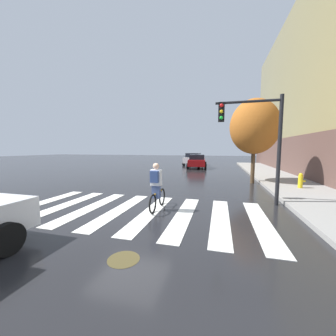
{
  "coord_description": "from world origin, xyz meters",
  "views": [
    {
      "loc": [
        3.03,
        -6.22,
        2.18
      ],
      "look_at": [
        0.89,
        1.87,
        1.37
      ],
      "focal_mm": 21.02,
      "sensor_mm": 36.0,
      "label": 1
    }
  ],
  "objects_px": {
    "sedan_mid": "(197,161)",
    "sedan_far": "(193,159)",
    "traffic_light_near": "(256,131)",
    "fire_hydrant": "(301,181)",
    "cyclist": "(157,187)",
    "manhole_cover": "(124,259)",
    "street_tree_near": "(254,127)"
  },
  "relations": [
    {
      "from": "sedan_far",
      "to": "traffic_light_near",
      "type": "bearing_deg",
      "value": -75.34
    },
    {
      "from": "manhole_cover",
      "to": "traffic_light_near",
      "type": "height_order",
      "value": "traffic_light_near"
    },
    {
      "from": "sedan_far",
      "to": "traffic_light_near",
      "type": "distance_m",
      "value": 19.15
    },
    {
      "from": "sedan_mid",
      "to": "sedan_far",
      "type": "distance_m",
      "value": 4.39
    },
    {
      "from": "sedan_far",
      "to": "sedan_mid",
      "type": "bearing_deg",
      "value": -77.24
    },
    {
      "from": "street_tree_near",
      "to": "sedan_mid",
      "type": "bearing_deg",
      "value": 116.58
    },
    {
      "from": "sedan_far",
      "to": "traffic_light_near",
      "type": "xyz_separation_m",
      "value": [
        4.82,
        -18.42,
        2.02
      ]
    },
    {
      "from": "cyclist",
      "to": "street_tree_near",
      "type": "bearing_deg",
      "value": 58.62
    },
    {
      "from": "manhole_cover",
      "to": "sedan_mid",
      "type": "xyz_separation_m",
      "value": [
        -0.71,
        19.11,
        0.8
      ]
    },
    {
      "from": "sedan_mid",
      "to": "sedan_far",
      "type": "height_order",
      "value": "sedan_far"
    },
    {
      "from": "fire_hydrant",
      "to": "cyclist",
      "type": "bearing_deg",
      "value": -141.05
    },
    {
      "from": "traffic_light_near",
      "to": "street_tree_near",
      "type": "bearing_deg",
      "value": 82.23
    },
    {
      "from": "manhole_cover",
      "to": "sedan_far",
      "type": "bearing_deg",
      "value": 94.1
    },
    {
      "from": "manhole_cover",
      "to": "fire_hydrant",
      "type": "distance_m",
      "value": 10.15
    },
    {
      "from": "manhole_cover",
      "to": "sedan_far",
      "type": "height_order",
      "value": "sedan_far"
    },
    {
      "from": "sedan_mid",
      "to": "fire_hydrant",
      "type": "xyz_separation_m",
      "value": [
        6.61,
        -10.88,
        -0.27
      ]
    },
    {
      "from": "cyclist",
      "to": "fire_hydrant",
      "type": "xyz_separation_m",
      "value": [
        6.26,
        5.06,
        -0.31
      ]
    },
    {
      "from": "sedan_far",
      "to": "traffic_light_near",
      "type": "relative_size",
      "value": 1.15
    },
    {
      "from": "sedan_far",
      "to": "fire_hydrant",
      "type": "distance_m",
      "value": 16.95
    },
    {
      "from": "fire_hydrant",
      "to": "street_tree_near",
      "type": "height_order",
      "value": "street_tree_near"
    },
    {
      "from": "manhole_cover",
      "to": "street_tree_near",
      "type": "relative_size",
      "value": 0.12
    },
    {
      "from": "street_tree_near",
      "to": "traffic_light_near",
      "type": "bearing_deg",
      "value": -97.77
    },
    {
      "from": "manhole_cover",
      "to": "traffic_light_near",
      "type": "distance_m",
      "value": 6.54
    },
    {
      "from": "manhole_cover",
      "to": "traffic_light_near",
      "type": "xyz_separation_m",
      "value": [
        3.14,
        4.97,
        2.86
      ]
    },
    {
      "from": "cyclist",
      "to": "street_tree_near",
      "type": "relative_size",
      "value": 0.32
    },
    {
      "from": "sedan_far",
      "to": "traffic_light_near",
      "type": "height_order",
      "value": "traffic_light_near"
    },
    {
      "from": "traffic_light_near",
      "to": "street_tree_near",
      "type": "relative_size",
      "value": 0.8
    },
    {
      "from": "sedan_far",
      "to": "street_tree_near",
      "type": "height_order",
      "value": "street_tree_near"
    },
    {
      "from": "sedan_mid",
      "to": "cyclist",
      "type": "bearing_deg",
      "value": -88.72
    },
    {
      "from": "cyclist",
      "to": "sedan_mid",
      "type": "bearing_deg",
      "value": 91.28
    },
    {
      "from": "sedan_far",
      "to": "street_tree_near",
      "type": "relative_size",
      "value": 0.92
    },
    {
      "from": "manhole_cover",
      "to": "sedan_far",
      "type": "relative_size",
      "value": 0.13
    }
  ]
}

